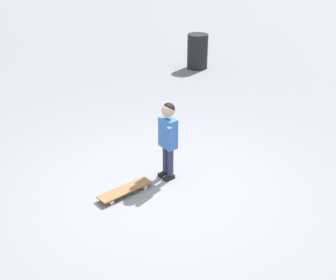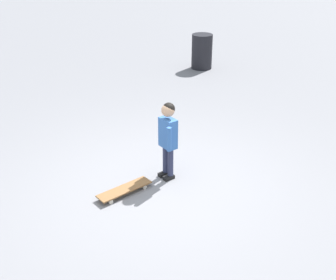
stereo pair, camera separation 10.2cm
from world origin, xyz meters
name	(u,v)px [view 2 (the right image)]	position (x,y,z in m)	size (l,w,h in m)	color
ground_plane	(160,188)	(0.00, 0.00, 0.00)	(50.00, 50.00, 0.00)	gray
child_person	(168,133)	(-0.02, 0.31, 0.66)	(0.28, 0.35, 1.06)	#2D3351
skateboard	(125,189)	(-0.36, -0.28, 0.06)	(0.50, 0.74, 0.07)	olive
trash_bin	(202,52)	(-1.22, 5.21, 0.40)	(0.48, 0.48, 0.80)	black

